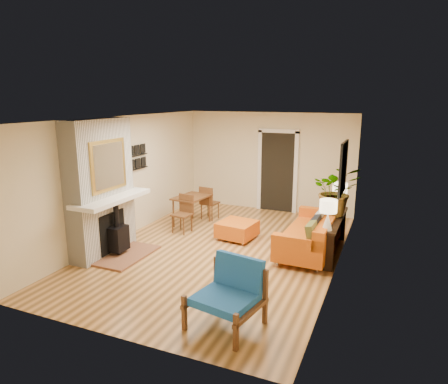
{
  "coord_description": "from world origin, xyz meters",
  "views": [
    {
      "loc": [
        3.01,
        -6.86,
        2.99
      ],
      "look_at": [
        0.0,
        0.2,
        1.15
      ],
      "focal_mm": 32.0,
      "sensor_mm": 36.0,
      "label": 1
    }
  ],
  "objects_px": {
    "blue_chair": "(230,290)",
    "houseplant": "(336,191)",
    "console_table": "(333,225)",
    "lamp_far": "(340,192)",
    "dining_table": "(194,202)",
    "lamp_near": "(328,211)",
    "sofa": "(314,234)",
    "ottoman": "(237,229)"
  },
  "relations": [
    {
      "from": "sofa",
      "to": "console_table",
      "type": "height_order",
      "value": "sofa"
    },
    {
      "from": "houseplant",
      "to": "blue_chair",
      "type": "bearing_deg",
      "value": -105.21
    },
    {
      "from": "console_table",
      "to": "dining_table",
      "type": "bearing_deg",
      "value": 170.26
    },
    {
      "from": "sofa",
      "to": "houseplant",
      "type": "height_order",
      "value": "houseplant"
    },
    {
      "from": "sofa",
      "to": "lamp_far",
      "type": "bearing_deg",
      "value": 67.12
    },
    {
      "from": "dining_table",
      "to": "lamp_near",
      "type": "height_order",
      "value": "lamp_near"
    },
    {
      "from": "lamp_far",
      "to": "lamp_near",
      "type": "bearing_deg",
      "value": -90.0
    },
    {
      "from": "blue_chair",
      "to": "houseplant",
      "type": "distance_m",
      "value": 3.44
    },
    {
      "from": "blue_chair",
      "to": "dining_table",
      "type": "height_order",
      "value": "blue_chair"
    },
    {
      "from": "dining_table",
      "to": "lamp_far",
      "type": "xyz_separation_m",
      "value": [
        3.29,
        0.2,
        0.51
      ]
    },
    {
      "from": "blue_chair",
      "to": "console_table",
      "type": "xyz_separation_m",
      "value": [
        0.89,
        3.04,
        0.09
      ]
    },
    {
      "from": "ottoman",
      "to": "console_table",
      "type": "relative_size",
      "value": 0.45
    },
    {
      "from": "sofa",
      "to": "lamp_far",
      "type": "height_order",
      "value": "lamp_far"
    },
    {
      "from": "console_table",
      "to": "blue_chair",
      "type": "bearing_deg",
      "value": -106.37
    },
    {
      "from": "blue_chair",
      "to": "houseplant",
      "type": "relative_size",
      "value": 1.01
    },
    {
      "from": "sofa",
      "to": "lamp_near",
      "type": "xyz_separation_m",
      "value": [
        0.34,
        -0.72,
        0.69
      ]
    },
    {
      "from": "console_table",
      "to": "lamp_far",
      "type": "xyz_separation_m",
      "value": [
        0.0,
        0.76,
        0.49
      ]
    },
    {
      "from": "dining_table",
      "to": "lamp_near",
      "type": "bearing_deg",
      "value": -21.94
    },
    {
      "from": "ottoman",
      "to": "houseplant",
      "type": "bearing_deg",
      "value": 3.97
    },
    {
      "from": "lamp_far",
      "to": "dining_table",
      "type": "bearing_deg",
      "value": -176.56
    },
    {
      "from": "ottoman",
      "to": "houseplant",
      "type": "height_order",
      "value": "houseplant"
    },
    {
      "from": "ottoman",
      "to": "console_table",
      "type": "xyz_separation_m",
      "value": [
        2.0,
        -0.07,
        0.36
      ]
    },
    {
      "from": "ottoman",
      "to": "houseplant",
      "type": "distance_m",
      "value": 2.23
    },
    {
      "from": "ottoman",
      "to": "lamp_near",
      "type": "xyz_separation_m",
      "value": [
        2.0,
        -0.83,
        0.85
      ]
    },
    {
      "from": "blue_chair",
      "to": "ottoman",
      "type": "bearing_deg",
      "value": 109.63
    },
    {
      "from": "console_table",
      "to": "houseplant",
      "type": "height_order",
      "value": "houseplant"
    },
    {
      "from": "sofa",
      "to": "dining_table",
      "type": "bearing_deg",
      "value": 168.52
    },
    {
      "from": "console_table",
      "to": "houseplant",
      "type": "relative_size",
      "value": 1.88
    },
    {
      "from": "dining_table",
      "to": "lamp_far",
      "type": "height_order",
      "value": "lamp_far"
    },
    {
      "from": "blue_chair",
      "to": "dining_table",
      "type": "relative_size",
      "value": 0.62
    },
    {
      "from": "ottoman",
      "to": "lamp_far",
      "type": "xyz_separation_m",
      "value": [
        2.0,
        0.69,
        0.85
      ]
    },
    {
      "from": "ottoman",
      "to": "console_table",
      "type": "height_order",
      "value": "console_table"
    },
    {
      "from": "sofa",
      "to": "lamp_far",
      "type": "xyz_separation_m",
      "value": [
        0.34,
        0.8,
        0.69
      ]
    },
    {
      "from": "blue_chair",
      "to": "sofa",
      "type": "bearing_deg",
      "value": 79.51
    },
    {
      "from": "blue_chair",
      "to": "console_table",
      "type": "distance_m",
      "value": 3.17
    },
    {
      "from": "dining_table",
      "to": "blue_chair",
      "type": "bearing_deg",
      "value": -56.38
    },
    {
      "from": "dining_table",
      "to": "houseplant",
      "type": "xyz_separation_m",
      "value": [
        3.28,
        -0.36,
        0.66
      ]
    },
    {
      "from": "lamp_far",
      "to": "houseplant",
      "type": "height_order",
      "value": "houseplant"
    },
    {
      "from": "lamp_far",
      "to": "blue_chair",
      "type": "bearing_deg",
      "value": -103.22
    },
    {
      "from": "sofa",
      "to": "dining_table",
      "type": "height_order",
      "value": "sofa"
    },
    {
      "from": "console_table",
      "to": "lamp_far",
      "type": "relative_size",
      "value": 3.43
    },
    {
      "from": "console_table",
      "to": "lamp_far",
      "type": "bearing_deg",
      "value": 90.0
    }
  ]
}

